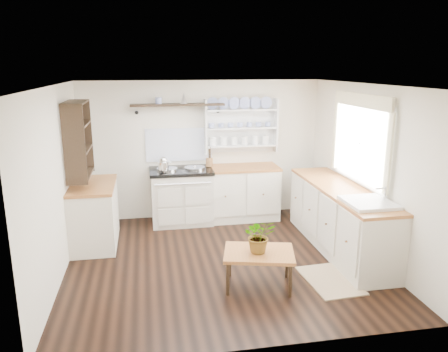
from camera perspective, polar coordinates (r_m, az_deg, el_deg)
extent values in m
cube|color=black|center=(5.94, -0.34, -10.97)|extent=(4.00, 3.80, 0.01)
cube|color=silver|center=(7.38, -2.90, 3.45)|extent=(4.00, 0.02, 2.30)
cube|color=silver|center=(6.20, 18.17, 0.67)|extent=(0.02, 3.80, 2.30)
cube|color=silver|center=(5.58, -21.05, -1.06)|extent=(0.02, 3.80, 2.30)
cube|color=white|center=(5.38, -0.38, 11.79)|extent=(4.00, 3.80, 0.01)
cube|color=white|center=(6.25, 17.44, 4.09)|extent=(0.04, 1.40, 1.00)
cube|color=white|center=(6.24, 17.28, 4.09)|extent=(0.02, 1.50, 1.10)
cube|color=#F8F2C7|center=(6.16, 17.51, 9.40)|extent=(0.04, 1.55, 0.18)
cube|color=beige|center=(7.20, -5.55, -2.82)|extent=(0.97, 0.63, 0.85)
cube|color=black|center=(7.08, -5.64, 0.68)|extent=(1.01, 0.67, 0.05)
cylinder|color=silver|center=(7.06, -7.45, 0.92)|extent=(0.33, 0.33, 0.03)
cylinder|color=silver|center=(7.09, -3.85, 1.07)|extent=(0.33, 0.33, 0.03)
cylinder|color=silver|center=(6.77, -5.36, -1.02)|extent=(0.87, 0.02, 0.02)
cube|color=beige|center=(7.36, 2.11, -2.26)|extent=(1.25, 0.60, 0.88)
cube|color=brown|center=(7.25, 2.14, 1.07)|extent=(1.27, 0.63, 0.04)
cube|color=beige|center=(6.35, 14.85, -5.47)|extent=(0.60, 2.40, 0.88)
cube|color=brown|center=(6.22, 15.11, -1.65)|extent=(0.62, 2.43, 0.04)
cube|color=white|center=(5.61, 18.29, -4.48)|extent=(0.55, 0.60, 0.28)
cylinder|color=silver|center=(5.65, 20.23, -2.39)|extent=(0.02, 0.02, 0.22)
cube|color=beige|center=(6.58, -16.54, -4.88)|extent=(0.60, 1.10, 0.88)
cube|color=brown|center=(6.46, -16.82, -1.19)|extent=(0.62, 1.13, 0.04)
cube|color=white|center=(7.41, 2.11, 6.63)|extent=(1.20, 0.03, 0.90)
cube|color=white|center=(7.32, 2.26, 6.54)|extent=(1.20, 0.22, 0.02)
cylinder|color=navy|center=(7.30, 2.26, 8.65)|extent=(0.20, 0.02, 0.20)
cube|color=black|center=(7.11, -6.08, 9.24)|extent=(1.50, 0.24, 0.04)
cone|color=black|center=(7.17, -11.34, 8.20)|extent=(0.06, 0.20, 0.06)
cone|color=black|center=(7.27, -0.93, 8.55)|extent=(0.06, 0.20, 0.06)
cube|color=black|center=(6.34, -18.51, 4.61)|extent=(0.28, 0.80, 1.05)
cylinder|color=brown|center=(7.22, -1.93, 1.80)|extent=(0.11, 0.11, 0.13)
cube|color=brown|center=(5.16, 4.59, -10.03)|extent=(0.91, 0.75, 0.04)
cylinder|color=black|center=(5.04, 0.49, -13.31)|extent=(0.04, 0.04, 0.39)
cylinder|color=black|center=(5.46, 0.76, -11.02)|extent=(0.04, 0.04, 0.39)
cylinder|color=black|center=(5.06, 8.67, -13.39)|extent=(0.04, 0.04, 0.39)
cylinder|color=black|center=(5.48, 8.24, -11.11)|extent=(0.04, 0.04, 0.39)
imported|color=#3F7233|center=(5.07, 4.64, -7.74)|extent=(0.37, 0.32, 0.40)
cube|color=#997A59|center=(5.57, 13.66, -13.10)|extent=(0.60, 0.88, 0.02)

